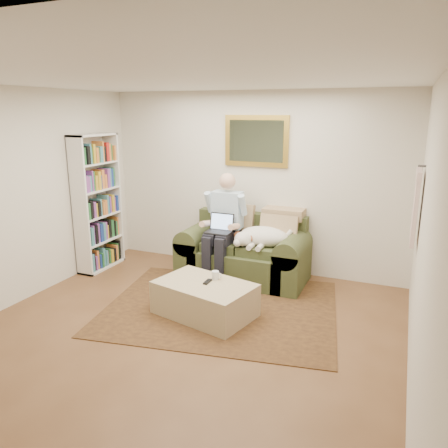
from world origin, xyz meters
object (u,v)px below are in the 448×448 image
Objects in this scene: ottoman at (205,299)px; bookshelf at (97,203)px; laptop at (220,227)px; seated_man at (222,228)px; sleeping_dog at (264,236)px; coffee_mug at (215,275)px; sofa at (244,257)px.

ottoman is 0.55× the size of bookshelf.
seated_man is at bearing 90.00° from laptop.
seated_man is 1.27m from ottoman.
laptop is 0.31× the size of ottoman.
coffee_mug is (-0.26, -1.03, -0.23)m from sleeping_dog.
laptop is at bearing -138.98° from sofa.
seated_man is 0.74× the size of bookshelf.
ottoman is (-0.33, -1.19, -0.48)m from sleeping_dog.
bookshelf is (-1.89, -0.26, 0.26)m from seated_man.
bookshelf is (-1.89, -0.19, 0.22)m from laptop.
coffee_mug reaches higher than ottoman.
laptop is (-0.00, -0.07, 0.04)m from seated_man.
sofa is 0.54m from seated_man.
seated_man is 14.87× the size of coffee_mug.
sofa is 2.30m from bookshelf.
ottoman is at bearing -112.51° from coffee_mug.
sofa is 5.15× the size of laptop.
sofa is at bearing 11.00° from bookshelf.
ottoman is at bearing -105.37° from sleeping_dog.
sofa is at bearing 92.83° from coffee_mug.
laptop reaches higher than sofa.
laptop is 3.43× the size of coffee_mug.
sleeping_dog is 7.28× the size of coffee_mug.
sofa is 17.68× the size of coffee_mug.
ottoman is (0.26, -1.05, -0.58)m from laptop.
sleeping_dog reaches higher than coffee_mug.
laptop is at bearing 103.72° from ottoman.
sofa is 2.43× the size of sleeping_dog.
sofa is 1.28m from ottoman.
laptop is 0.61m from sleeping_dog.
seated_man is 1.36× the size of ottoman.
seated_man is 0.59m from sleeping_dog.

